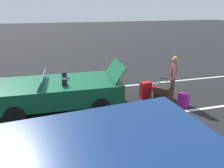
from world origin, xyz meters
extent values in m
plane|color=black|center=(0.00, 0.00, 0.00)|extent=(80.00, 80.00, 0.00)
cube|color=silver|center=(0.00, -1.35, 0.00)|extent=(18.00, 0.12, 0.01)
cube|color=silver|center=(0.00, 1.35, 0.00)|extent=(18.00, 0.12, 0.01)
cube|color=#0F4C2D|center=(0.00, 0.00, 0.62)|extent=(4.15, 1.88, 0.64)
cube|color=#0F4C2D|center=(1.43, -0.04, 0.51)|extent=(1.36, 1.71, 0.38)
cube|color=slate|center=(0.51, -0.02, 1.09)|extent=(0.23, 1.55, 0.31)
cube|color=black|center=(-0.19, 0.38, 1.05)|extent=(0.17, 0.22, 0.22)
cube|color=black|center=(-0.22, -0.36, 1.05)|extent=(0.17, 0.22, 0.22)
cube|color=#0F4C2D|center=(-1.95, 0.06, 1.22)|extent=(0.43, 1.51, 0.54)
cylinder|color=black|center=(1.29, 0.77, 0.30)|extent=(0.61, 0.24, 0.60)
cylinder|color=black|center=(1.25, -0.85, 0.30)|extent=(0.61, 0.24, 0.60)
cylinder|color=black|center=(-1.25, 0.85, 0.30)|extent=(0.61, 0.24, 0.60)
cylinder|color=black|center=(-1.29, -0.77, 0.30)|extent=(0.61, 0.24, 0.60)
cube|color=#2D2319|center=(-3.36, 0.85, 0.37)|extent=(0.54, 0.54, 0.74)
cube|color=black|center=(-3.25, 0.95, 0.31)|extent=(0.28, 0.29, 0.41)
cylinder|color=gray|center=(-3.51, 0.89, 0.89)|extent=(0.03, 0.03, 0.29)
cylinder|color=gray|center=(-3.33, 0.70, 0.89)|extent=(0.03, 0.03, 0.29)
cylinder|color=black|center=(-3.42, 0.79, 1.03)|extent=(0.20, 0.21, 0.03)
sphere|color=black|center=(-3.55, 0.90, 0.02)|extent=(0.04, 0.04, 0.04)
sphere|color=black|center=(-3.32, 0.65, 0.02)|extent=(0.04, 0.04, 0.04)
cube|color=red|center=(-3.16, -0.02, 0.31)|extent=(0.43, 0.29, 0.62)
cube|color=maroon|center=(-3.18, 0.11, 0.26)|extent=(0.32, 0.06, 0.34)
sphere|color=black|center=(-3.29, -0.13, 0.02)|extent=(0.04, 0.04, 0.04)
sphere|color=black|center=(-3.01, -0.09, 0.02)|extent=(0.04, 0.04, 0.04)
cube|color=#991E8C|center=(-4.13, 1.01, 0.25)|extent=(0.33, 0.39, 0.50)
sphere|color=black|center=(-4.25, 1.09, 0.02)|extent=(0.04, 0.04, 0.04)
sphere|color=black|center=(-4.15, 0.88, 0.02)|extent=(0.04, 0.04, 0.04)
ellipsoid|color=red|center=(-3.86, -0.41, 0.15)|extent=(0.56, 0.71, 0.30)
torus|color=black|center=(-3.86, -0.41, 0.33)|extent=(0.50, 0.50, 0.02)
cylinder|color=#4C3F2D|center=(-3.99, 0.46, 0.41)|extent=(0.20, 0.20, 0.82)
cylinder|color=#4C3F2D|center=(-4.07, 0.28, 0.41)|extent=(0.20, 0.20, 0.82)
ellipsoid|color=maroon|center=(-4.03, 0.37, 1.12)|extent=(0.33, 0.38, 0.60)
sphere|color=#A37556|center=(-4.03, 0.37, 1.51)|extent=(0.21, 0.21, 0.21)
sphere|color=tan|center=(-4.03, 0.37, 1.56)|extent=(0.18, 0.18, 0.18)
cylinder|color=#A37556|center=(-3.95, 0.56, 1.19)|extent=(0.16, 0.21, 0.53)
cylinder|color=#A37556|center=(-4.11, 0.18, 1.19)|extent=(0.16, 0.21, 0.53)
camera|label=1|loc=(-0.15, 6.52, 3.28)|focal=32.40mm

